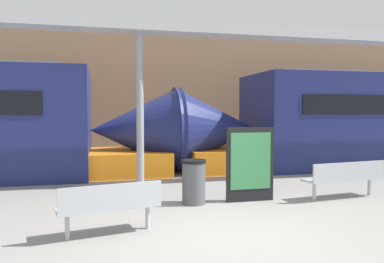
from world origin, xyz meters
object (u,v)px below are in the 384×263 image
at_px(bench_near, 110,204).
at_px(trash_bin, 194,182).
at_px(train_left, 379,122).
at_px(poster_board, 250,164).
at_px(support_column_near, 140,111).
at_px(bench_far, 346,176).

distance_m(bench_near, trash_bin, 2.33).
height_order(train_left, poster_board, train_left).
distance_m(poster_board, support_column_near, 3.04).
distance_m(train_left, bench_near, 11.13).
relative_size(train_left, bench_near, 9.20).
bearing_deg(bench_near, trash_bin, 31.66).
distance_m(bench_far, trash_bin, 3.30).
xyz_separation_m(bench_far, poster_board, (-2.09, 0.25, 0.30)).
bearing_deg(support_column_near, bench_near, -102.77).
bearing_deg(bench_near, bench_far, 2.60).
relative_size(train_left, bench_far, 7.67).
bearing_deg(trash_bin, support_column_near, 116.53).
height_order(poster_board, support_column_near, support_column_near).
bearing_deg(bench_near, train_left, 19.32).
bearing_deg(bench_far, poster_board, 166.21).
relative_size(train_left, support_column_near, 3.88).
bearing_deg(trash_bin, bench_far, -5.49).
bearing_deg(poster_board, train_left, 32.60).
bearing_deg(poster_board, bench_far, -6.68).
distance_m(bench_near, bench_far, 5.14).
bearing_deg(support_column_near, train_left, 14.98).
height_order(trash_bin, support_column_near, support_column_near).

